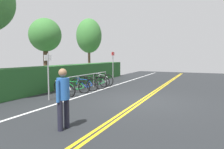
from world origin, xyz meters
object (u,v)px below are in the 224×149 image
bicycle_3 (92,82)px  pedestrian (63,95)px  bicycle_2 (84,84)px  sign_post_near (48,72)px  bicycle_4 (96,82)px  bicycle_1 (74,87)px  sign_post_far (113,64)px  bicycle_0 (64,88)px  tree_mid (45,36)px  bike_rack (86,78)px  bicycle_5 (103,80)px  tree_far_right (89,36)px

bicycle_3 → pedestrian: (-6.29, -2.76, 0.54)m
bicycle_2 → sign_post_near: bearing=179.0°
pedestrian → bicycle_2: bearing=26.9°
bicycle_4 → bicycle_1: bearing=179.1°
bicycle_1 → sign_post_far: 4.87m
bicycle_0 → tree_mid: (2.22, 3.08, 2.84)m
bike_rack → bicycle_4: 1.19m
pedestrian → sign_post_near: bearing=46.5°
bicycle_3 → bicycle_4: (0.70, 0.09, -0.05)m
bicycle_1 → bicycle_4: (2.30, -0.04, -0.00)m
pedestrian → bicycle_0: bearing=37.0°
bicycle_2 → sign_post_near: 2.94m
bicycle_0 → tree_mid: size_ratio=0.39×
bicycle_3 → sign_post_far: bearing=0.9°
bicycle_3 → bicycle_5: bicycle_5 is taller
bike_rack → pedestrian: size_ratio=3.20×
bike_rack → bicycle_4: bike_rack is taller
sign_post_near → tree_far_right: tree_far_right is taller
bicycle_4 → pedestrian: 7.58m
bicycle_4 → tree_mid: 4.37m
bicycle_1 → sign_post_near: (-2.02, -0.06, 0.91)m
bicycle_0 → sign_post_near: (-1.22, -0.12, 0.88)m
bike_rack → sign_post_far: (3.60, -0.06, 0.71)m
bike_rack → bicycle_1: bearing=179.4°
bike_rack → bicycle_1: (-1.15, 0.01, -0.33)m
bicycle_5 → sign_post_near: sign_post_near is taller
bicycle_0 → bicycle_4: 3.09m
bicycle_2 → bicycle_3: bearing=-1.0°
bicycle_1 → tree_mid: (1.43, 3.14, 2.87)m
bicycle_0 → pedestrian: 4.92m
pedestrian → tree_far_right: 13.48m
bicycle_3 → pedestrian: bearing=-156.3°
bicycle_2 → pedestrian: bearing=-153.1°
pedestrian → sign_post_near: sign_post_near is taller
bicycle_3 → tree_far_right: (5.40, 3.35, 3.30)m
bicycle_1 → tree_mid: bearing=65.6°
bicycle_3 → pedestrian: pedestrian is taller
sign_post_near → tree_far_right: bearing=20.0°
bike_rack → bicycle_3: 0.54m
bicycle_2 → bicycle_1: bearing=172.1°
bicycle_1 → bicycle_2: bicycle_2 is taller
bicycle_1 → bicycle_5: size_ratio=1.00×
bicycle_1 → pedestrian: size_ratio=1.07×
bike_rack → tree_far_right: size_ratio=0.98×
sign_post_near → bike_rack: bearing=0.9°
bicycle_4 → sign_post_far: bearing=-0.8°
bicycle_2 → sign_post_near: size_ratio=0.83×
bicycle_3 → tree_mid: 4.32m
bicycle_2 → bicycle_4: 1.51m
tree_far_right → tree_mid: bearing=-179.1°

